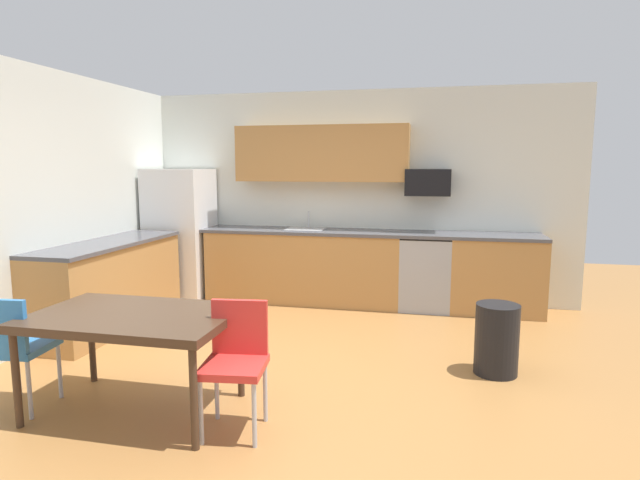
{
  "coord_description": "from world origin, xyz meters",
  "views": [
    {
      "loc": [
        1.14,
        -4.09,
        1.74
      ],
      "look_at": [
        0.0,
        1.0,
        1.0
      ],
      "focal_mm": 29.19,
      "sensor_mm": 36.0,
      "label": 1
    }
  ],
  "objects_px": {
    "trash_bin": "(497,339)",
    "chair_far_side": "(13,343)",
    "oven_range": "(425,272)",
    "microwave": "(428,182)",
    "dining_table": "(133,321)",
    "refrigerator": "(181,233)",
    "chair_near_table": "(236,355)"
  },
  "relations": [
    {
      "from": "trash_bin",
      "to": "chair_far_side",
      "type": "bearing_deg",
      "value": -156.77
    },
    {
      "from": "oven_range",
      "to": "microwave",
      "type": "distance_m",
      "value": 1.1
    },
    {
      "from": "oven_range",
      "to": "dining_table",
      "type": "bearing_deg",
      "value": -121.08
    },
    {
      "from": "refrigerator",
      "to": "trash_bin",
      "type": "relative_size",
      "value": 2.84
    },
    {
      "from": "chair_far_side",
      "to": "oven_range",
      "type": "bearing_deg",
      "value": 50.98
    },
    {
      "from": "oven_range",
      "to": "trash_bin",
      "type": "xyz_separation_m",
      "value": [
        0.64,
        -1.96,
        -0.16
      ]
    },
    {
      "from": "dining_table",
      "to": "refrigerator",
      "type": "bearing_deg",
      "value": 111.93
    },
    {
      "from": "refrigerator",
      "to": "oven_range",
      "type": "xyz_separation_m",
      "value": [
        3.21,
        0.08,
        -0.4
      ]
    },
    {
      "from": "microwave",
      "to": "trash_bin",
      "type": "distance_m",
      "value": 2.49
    },
    {
      "from": "dining_table",
      "to": "trash_bin",
      "type": "height_order",
      "value": "dining_table"
    },
    {
      "from": "dining_table",
      "to": "oven_range",
      "type": "bearing_deg",
      "value": 58.92
    },
    {
      "from": "chair_far_side",
      "to": "trash_bin",
      "type": "height_order",
      "value": "chair_far_side"
    },
    {
      "from": "refrigerator",
      "to": "chair_near_table",
      "type": "relative_size",
      "value": 2.01
    },
    {
      "from": "refrigerator",
      "to": "oven_range",
      "type": "relative_size",
      "value": 1.87
    },
    {
      "from": "dining_table",
      "to": "chair_near_table",
      "type": "height_order",
      "value": "chair_near_table"
    },
    {
      "from": "chair_near_table",
      "to": "dining_table",
      "type": "bearing_deg",
      "value": 175.03
    },
    {
      "from": "refrigerator",
      "to": "dining_table",
      "type": "xyz_separation_m",
      "value": [
        1.27,
        -3.15,
        -0.19
      ]
    },
    {
      "from": "dining_table",
      "to": "chair_near_table",
      "type": "distance_m",
      "value": 0.81
    },
    {
      "from": "microwave",
      "to": "chair_far_side",
      "type": "height_order",
      "value": "microwave"
    },
    {
      "from": "dining_table",
      "to": "microwave",
      "type": "bearing_deg",
      "value": 59.69
    },
    {
      "from": "oven_range",
      "to": "chair_near_table",
      "type": "relative_size",
      "value": 1.07
    },
    {
      "from": "oven_range",
      "to": "dining_table",
      "type": "distance_m",
      "value": 3.77
    },
    {
      "from": "microwave",
      "to": "chair_far_side",
      "type": "distance_m",
      "value": 4.6
    },
    {
      "from": "microwave",
      "to": "refrigerator",
      "type": "bearing_deg",
      "value": -176.79
    },
    {
      "from": "microwave",
      "to": "chair_near_table",
      "type": "bearing_deg",
      "value": -108.76
    },
    {
      "from": "refrigerator",
      "to": "chair_far_side",
      "type": "distance_m",
      "value": 3.39
    },
    {
      "from": "microwave",
      "to": "dining_table",
      "type": "relative_size",
      "value": 0.39
    },
    {
      "from": "oven_range",
      "to": "chair_far_side",
      "type": "distance_m",
      "value": 4.41
    },
    {
      "from": "oven_range",
      "to": "chair_far_side",
      "type": "height_order",
      "value": "oven_range"
    },
    {
      "from": "refrigerator",
      "to": "trash_bin",
      "type": "xyz_separation_m",
      "value": [
        3.85,
        -1.88,
        -0.55
      ]
    },
    {
      "from": "microwave",
      "to": "dining_table",
      "type": "xyz_separation_m",
      "value": [
        -1.95,
        -3.33,
        -0.89
      ]
    },
    {
      "from": "microwave",
      "to": "chair_near_table",
      "type": "distance_m",
      "value": 3.74
    }
  ]
}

